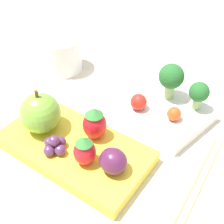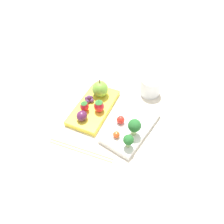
% 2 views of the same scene
% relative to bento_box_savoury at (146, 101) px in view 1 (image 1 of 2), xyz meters
% --- Properties ---
extents(ground_plane, '(4.00, 4.00, 0.00)m').
position_rel_bento_box_savoury_xyz_m(ground_plane, '(-0.01, -0.08, -0.01)').
color(ground_plane, beige).
extents(bento_box_savoury, '(0.22, 0.13, 0.02)m').
position_rel_bento_box_savoury_xyz_m(bento_box_savoury, '(0.00, 0.00, 0.00)').
color(bento_box_savoury, white).
rests_on(bento_box_savoury, ground_plane).
extents(bento_box_fruit, '(0.22, 0.13, 0.02)m').
position_rel_bento_box_savoury_xyz_m(bento_box_fruit, '(-0.02, -0.15, -0.00)').
color(bento_box_fruit, yellow).
rests_on(bento_box_fruit, ground_plane).
extents(broccoli_floret_0, '(0.03, 0.03, 0.05)m').
position_rel_bento_box_savoury_xyz_m(broccoli_floret_0, '(0.08, 0.03, 0.04)').
color(broccoli_floret_0, '#93B770').
rests_on(broccoli_floret_0, bento_box_savoury).
extents(broccoli_floret_1, '(0.04, 0.04, 0.06)m').
position_rel_bento_box_savoury_xyz_m(broccoli_floret_1, '(0.03, 0.02, 0.05)').
color(broccoli_floret_1, '#93B770').
rests_on(broccoli_floret_1, bento_box_savoury).
extents(cherry_tomato_0, '(0.03, 0.03, 0.03)m').
position_rel_bento_box_savoury_xyz_m(cherry_tomato_0, '(0.01, -0.03, 0.02)').
color(cherry_tomato_0, red).
rests_on(cherry_tomato_0, bento_box_savoury).
extents(cherry_tomato_1, '(0.02, 0.02, 0.02)m').
position_rel_bento_box_savoury_xyz_m(cherry_tomato_1, '(0.06, -0.02, 0.02)').
color(cherry_tomato_1, '#DB4C1E').
rests_on(cherry_tomato_1, bento_box_savoury).
extents(apple, '(0.06, 0.06, 0.07)m').
position_rel_bento_box_savoury_xyz_m(apple, '(-0.07, -0.16, 0.04)').
color(apple, '#70A838').
rests_on(apple, bento_box_fruit).
extents(strawberry_0, '(0.03, 0.03, 0.05)m').
position_rel_bento_box_savoury_xyz_m(strawberry_0, '(0.02, -0.17, 0.03)').
color(strawberry_0, red).
rests_on(strawberry_0, bento_box_fruit).
extents(strawberry_1, '(0.03, 0.03, 0.05)m').
position_rel_bento_box_savoury_xyz_m(strawberry_1, '(-0.00, -0.12, 0.03)').
color(strawberry_1, red).
rests_on(strawberry_1, bento_box_fruit).
extents(plum, '(0.04, 0.03, 0.03)m').
position_rel_bento_box_savoury_xyz_m(plum, '(0.06, -0.15, 0.03)').
color(plum, '#511E42').
rests_on(plum, bento_box_fruit).
extents(grape_cluster, '(0.04, 0.04, 0.03)m').
position_rel_bento_box_savoury_xyz_m(grape_cluster, '(-0.03, -0.18, 0.02)').
color(grape_cluster, '#562D5B').
rests_on(grape_cluster, bento_box_fruit).
extents(drinking_cup, '(0.08, 0.08, 0.07)m').
position_rel_bento_box_savoury_xyz_m(drinking_cup, '(-0.19, -0.01, 0.02)').
color(drinking_cup, silver).
rests_on(drinking_cup, ground_plane).
extents(chopsticks_pair, '(0.05, 0.21, 0.01)m').
position_rel_bento_box_savoury_xyz_m(chopsticks_pair, '(0.15, -0.10, -0.01)').
color(chopsticks_pair, tan).
rests_on(chopsticks_pair, ground_plane).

